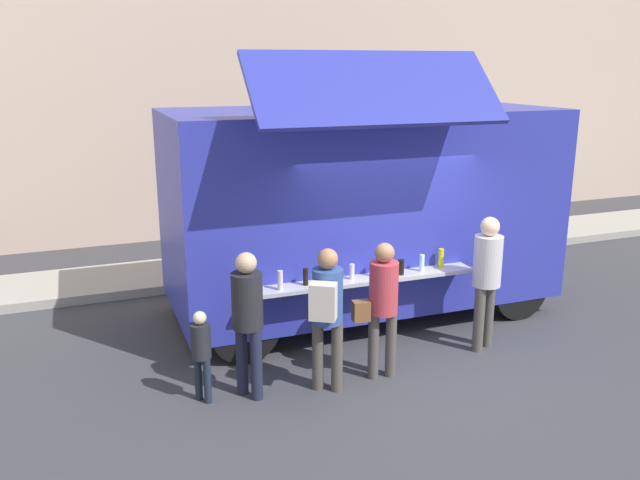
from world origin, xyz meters
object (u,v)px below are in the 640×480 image
customer_extra_browsing (487,271)px  customer_front_ordering (382,299)px  food_truck_main (362,205)px  customer_rear_waiting (248,312)px  customer_mid_with_backpack (327,306)px  child_near_queue (201,348)px  trash_bin (500,222)px

customer_extra_browsing → customer_front_ordering: bearing=74.8°
food_truck_main → customer_rear_waiting: food_truck_main is taller
customer_mid_with_backpack → child_near_queue: 1.46m
food_truck_main → customer_front_ordering: food_truck_main is taller
customer_rear_waiting → customer_extra_browsing: (3.23, 0.12, 0.05)m
food_truck_main → customer_rear_waiting: (-2.28, -1.95, -0.64)m
customer_front_ordering → child_near_queue: 2.15m
trash_bin → customer_mid_with_backpack: 7.27m
food_truck_main → child_near_queue: food_truck_main is taller
customer_front_ordering → customer_rear_waiting: size_ratio=0.99×
food_truck_main → child_near_queue: (-2.80, -1.87, -1.02)m
trash_bin → customer_rear_waiting: 7.84m
customer_extra_browsing → child_near_queue: 3.77m
customer_front_ordering → child_near_queue: (-2.11, 0.20, -0.36)m
food_truck_main → customer_front_ordering: (-0.69, -2.08, -0.66)m
trash_bin → customer_front_ordering: size_ratio=0.61×
customer_mid_with_backpack → child_near_queue: size_ratio=1.59×
trash_bin → customer_extra_browsing: (-3.32, -4.15, 0.56)m
customer_mid_with_backpack → customer_extra_browsing: 2.40m
trash_bin → customer_rear_waiting: size_ratio=0.60×
customer_front_ordering → customer_rear_waiting: customer_rear_waiting is taller
trash_bin → customer_rear_waiting: customer_rear_waiting is taller
food_truck_main → customer_mid_with_backpack: 2.67m
food_truck_main → customer_extra_browsing: 2.14m
customer_front_ordering → child_near_queue: customer_front_ordering is taller
child_near_queue → food_truck_main: bearing=-0.4°
food_truck_main → trash_bin: (4.27, 2.32, -1.15)m
trash_bin → customer_front_ordering: bearing=-138.4°
customer_mid_with_backpack → customer_rear_waiting: 0.88m
food_truck_main → customer_rear_waiting: 3.07m
customer_rear_waiting → food_truck_main: bearing=9.2°
customer_mid_with_backpack → customer_front_ordering: bearing=-50.3°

